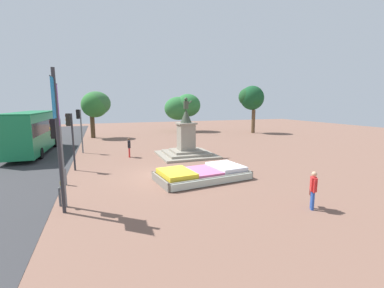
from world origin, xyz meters
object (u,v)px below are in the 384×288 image
(traffic_light_far_corner, at_px, (80,123))
(kerb_bollard_south, at_px, (60,196))
(statue_monument, at_px, (186,144))
(flower_planter, at_px, (203,174))
(traffic_light_near_crossing, at_px, (58,147))
(pedestrian_with_handbag, at_px, (313,188))
(pedestrian_near_planter, at_px, (129,146))
(city_bus, at_px, (32,130))
(traffic_light_mid_block, at_px, (71,131))
(banner_pole, at_px, (58,134))
(kerb_bollard_mid_a, at_px, (65,176))

(traffic_light_far_corner, distance_m, kerb_bollard_south, 12.79)
(statue_monument, bearing_deg, kerb_bollard_south, -135.66)
(flower_planter, relative_size, traffic_light_near_crossing, 1.48)
(statue_monument, height_order, kerb_bollard_south, statue_monument)
(flower_planter, bearing_deg, traffic_light_far_corner, 122.87)
(flower_planter, height_order, kerb_bollard_south, kerb_bollard_south)
(pedestrian_with_handbag, distance_m, pedestrian_near_planter, 14.56)
(flower_planter, relative_size, pedestrian_with_handbag, 3.43)
(city_bus, relative_size, pedestrian_with_handbag, 6.15)
(flower_planter, xyz_separation_m, traffic_light_near_crossing, (-7.15, -1.70, 2.29))
(city_bus, xyz_separation_m, pedestrian_near_planter, (7.72, -4.45, -1.16))
(kerb_bollard_south, bearing_deg, flower_planter, 12.10)
(flower_planter, height_order, traffic_light_mid_block, traffic_light_mid_block)
(traffic_light_mid_block, relative_size, banner_pole, 0.66)
(pedestrian_with_handbag, bearing_deg, flower_planter, 116.18)
(city_bus, bearing_deg, traffic_light_far_corner, -16.85)
(traffic_light_mid_block, xyz_separation_m, kerb_bollard_mid_a, (-0.11, -3.19, -2.12))
(traffic_light_near_crossing, relative_size, banner_pole, 0.66)
(banner_pole, distance_m, kerb_bollard_south, 2.90)
(city_bus, height_order, pedestrian_near_planter, city_bus)
(kerb_bollard_south, bearing_deg, pedestrian_near_planter, 67.07)
(pedestrian_with_handbag, bearing_deg, traffic_light_mid_block, 134.34)
(statue_monument, height_order, traffic_light_near_crossing, statue_monument)
(traffic_light_mid_block, distance_m, banner_pole, 7.11)
(pedestrian_near_planter, relative_size, kerb_bollard_mid_a, 1.66)
(pedestrian_near_planter, relative_size, kerb_bollard_south, 1.89)
(pedestrian_with_handbag, bearing_deg, kerb_bollard_south, 158.53)
(traffic_light_mid_block, bearing_deg, kerb_bollard_south, -89.93)
(kerb_bollard_mid_a, bearing_deg, kerb_bollard_south, -87.85)
(statue_monument, height_order, kerb_bollard_mid_a, statue_monument)
(flower_planter, xyz_separation_m, traffic_light_far_corner, (-7.13, 11.03, 2.38))
(traffic_light_far_corner, relative_size, pedestrian_with_handbag, 2.36)
(city_bus, bearing_deg, traffic_light_near_crossing, -74.36)
(traffic_light_far_corner, relative_size, banner_pole, 0.67)
(traffic_light_far_corner, distance_m, pedestrian_near_planter, 5.31)
(city_bus, distance_m, kerb_bollard_south, 14.38)
(kerb_bollard_mid_a, bearing_deg, statue_monument, 31.18)
(statue_monument, distance_m, pedestrian_near_planter, 4.68)
(traffic_light_far_corner, bearing_deg, statue_monument, -27.02)
(pedestrian_near_planter, bearing_deg, banner_pole, -110.09)
(pedestrian_near_planter, xyz_separation_m, kerb_bollard_south, (-3.95, -9.33, -0.47))
(statue_monument, distance_m, kerb_bollard_south, 11.92)
(statue_monument, bearing_deg, traffic_light_far_corner, 152.98)
(flower_planter, relative_size, traffic_light_far_corner, 1.45)
(traffic_light_mid_block, bearing_deg, city_bus, 116.69)
(flower_planter, bearing_deg, traffic_light_mid_block, 147.00)
(traffic_light_mid_block, xyz_separation_m, city_bus, (-3.76, 7.49, -0.54))
(statue_monument, bearing_deg, traffic_light_near_crossing, -134.77)
(flower_planter, distance_m, traffic_light_near_crossing, 7.70)
(statue_monument, bearing_deg, banner_pole, -132.23)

